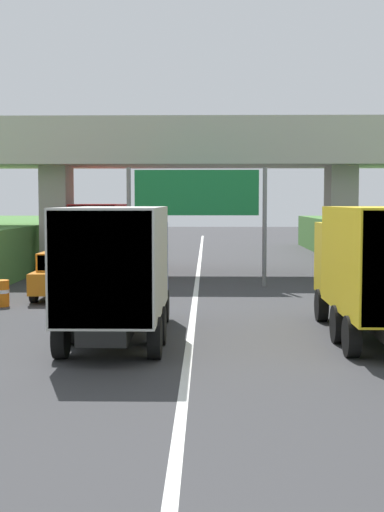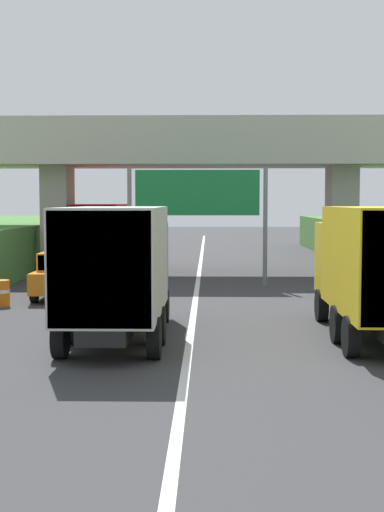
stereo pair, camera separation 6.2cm
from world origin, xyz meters
TOP-DOWN VIEW (x-y plane):
  - lane_centre_stripe at (0.00, 26.53)m, footprint 0.20×93.06m
  - overpass_bridge at (0.00, 33.17)m, footprint 40.00×4.80m
  - overhead_highway_sign at (0.00, 27.85)m, footprint 5.88×0.18m
  - truck_red at (-5.02, 35.01)m, footprint 2.44×7.30m
  - truck_yellow at (4.83, 16.10)m, footprint 2.44×7.30m
  - truck_blue at (-1.82, 15.81)m, footprint 2.44×7.30m
  - car_orange at (-4.87, 23.95)m, footprint 1.86×4.10m
  - construction_barrel_3 at (-6.59, 21.76)m, footprint 0.57×0.57m

SIDE VIEW (x-z plane):
  - lane_centre_stripe at x=0.00m, z-range 0.00..0.01m
  - construction_barrel_3 at x=-6.59m, z-range 0.01..0.91m
  - car_orange at x=-4.87m, z-range 0.00..1.72m
  - truck_red at x=-5.02m, z-range 0.21..3.65m
  - truck_yellow at x=4.83m, z-range 0.21..3.65m
  - truck_blue at x=-1.82m, z-range 0.21..3.65m
  - overhead_highway_sign at x=0.00m, z-range 1.15..6.14m
  - overpass_bridge at x=0.00m, z-range 1.87..9.36m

